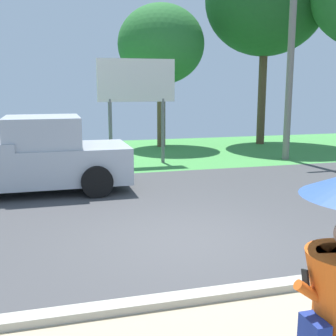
{
  "coord_description": "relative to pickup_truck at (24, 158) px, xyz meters",
  "views": [
    {
      "loc": [
        -2.21,
        -6.67,
        2.62
      ],
      "look_at": [
        -0.1,
        1.0,
        1.1
      ],
      "focal_mm": 46.01,
      "sensor_mm": 36.0,
      "label": 1
    }
  ],
  "objects": [
    {
      "name": "utility_pole",
      "position": [
        8.86,
        2.64,
        2.99
      ],
      "size": [
        1.8,
        0.24,
        7.36
      ],
      "color": "gray",
      "rests_on": "ground_plane"
    },
    {
      "name": "tree_left_far",
      "position": [
        5.36,
        7.12,
        3.45
      ],
      "size": [
        3.66,
        3.66,
        6.01
      ],
      "color": "brown",
      "rests_on": "ground_plane"
    },
    {
      "name": "pickup_truck",
      "position": [
        0.0,
        0.0,
        0.0
      ],
      "size": [
        5.2,
        2.28,
        1.88
      ],
      "rotation": [
        0.0,
        0.0,
        -0.08
      ],
      "color": "#ADB2BA",
      "rests_on": "ground_plane"
    },
    {
      "name": "ground_plane",
      "position": [
        2.86,
        -1.48,
        -0.92
      ],
      "size": [
        40.0,
        22.0,
        0.2
      ],
      "color": "#424244"
    },
    {
      "name": "roadside_billboard",
      "position": [
        3.49,
        3.15,
        1.68
      ],
      "size": [
        2.6,
        0.12,
        3.5
      ],
      "color": "slate",
      "rests_on": "ground_plane"
    },
    {
      "name": "tree_center_back",
      "position": [
        9.96,
        6.75,
        5.41
      ],
      "size": [
        5.25,
        5.25,
        8.68
      ],
      "color": "brown",
      "rests_on": "ground_plane"
    }
  ]
}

